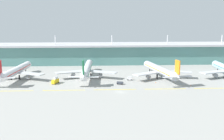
# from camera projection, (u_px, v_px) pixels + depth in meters

# --- Properties ---
(ground_plane) EXTENTS (600.00, 600.00, 0.00)m
(ground_plane) POSITION_uv_depth(u_px,v_px,m) (120.00, 92.00, 181.65)
(ground_plane) COLOR gray
(terminal_building) EXTENTS (288.00, 34.00, 29.09)m
(terminal_building) POSITION_uv_depth(u_px,v_px,m) (112.00, 53.00, 287.66)
(terminal_building) COLOR slate
(terminal_building) RESTS_ON ground
(airliner_nearest) EXTENTS (48.57, 64.49, 18.90)m
(airliner_nearest) POSITION_uv_depth(u_px,v_px,m) (16.00, 71.00, 217.26)
(airliner_nearest) COLOR white
(airliner_nearest) RESTS_ON ground
(airliner_near_middle) EXTENTS (48.77, 70.35, 18.90)m
(airliner_near_middle) POSITION_uv_depth(u_px,v_px,m) (87.00, 70.00, 222.47)
(airliner_near_middle) COLOR silver
(airliner_near_middle) RESTS_ON ground
(airliner_far_middle) EXTENTS (47.89, 65.65, 18.90)m
(airliner_far_middle) POSITION_uv_depth(u_px,v_px,m) (160.00, 70.00, 219.78)
(airliner_far_middle) COLOR #ADB2BC
(airliner_far_middle) RESTS_ON ground
(taxiway_stripe_west) EXTENTS (28.00, 0.70, 0.04)m
(taxiway_stripe_west) POSITION_uv_depth(u_px,v_px,m) (12.00, 91.00, 184.40)
(taxiway_stripe_west) COLOR yellow
(taxiway_stripe_west) RESTS_ON ground
(taxiway_stripe_mid_west) EXTENTS (28.00, 0.70, 0.04)m
(taxiway_stripe_mid_west) POSITION_uv_depth(u_px,v_px,m) (64.00, 90.00, 186.10)
(taxiway_stripe_mid_west) COLOR yellow
(taxiway_stripe_mid_west) RESTS_ON ground
(taxiway_stripe_centre) EXTENTS (28.00, 0.70, 0.04)m
(taxiway_stripe_centre) POSITION_uv_depth(u_px,v_px,m) (115.00, 90.00, 187.79)
(taxiway_stripe_centre) COLOR yellow
(taxiway_stripe_centre) RESTS_ON ground
(taxiway_stripe_mid_east) EXTENTS (28.00, 0.70, 0.04)m
(taxiway_stripe_mid_east) POSITION_uv_depth(u_px,v_px,m) (165.00, 89.00, 189.48)
(taxiway_stripe_mid_east) COLOR yellow
(taxiway_stripe_mid_east) RESTS_ON ground
(taxiway_stripe_east) EXTENTS (28.00, 0.70, 0.04)m
(taxiway_stripe_east) POSITION_uv_depth(u_px,v_px,m) (214.00, 88.00, 191.18)
(taxiway_stripe_east) COLOR yellow
(taxiway_stripe_east) RESTS_ON ground
(fuel_truck) EXTENTS (4.94, 7.65, 4.95)m
(fuel_truck) POSITION_uv_depth(u_px,v_px,m) (55.00, 81.00, 203.86)
(fuel_truck) COLOR gold
(fuel_truck) RESTS_ON ground
(pushback_tug) EXTENTS (4.96, 3.78, 1.85)m
(pushback_tug) POSITION_uv_depth(u_px,v_px,m) (120.00, 83.00, 201.96)
(pushback_tug) COLOR #333842
(pushback_tug) RESTS_ON ground
(baggage_cart) EXTENTS (3.85, 2.50, 2.48)m
(baggage_cart) POSITION_uv_depth(u_px,v_px,m) (130.00, 79.00, 214.48)
(baggage_cart) COLOR silver
(baggage_cart) RESTS_ON ground
(safety_cone_left_wingtip) EXTENTS (0.56, 0.56, 0.70)m
(safety_cone_left_wingtip) POSITION_uv_depth(u_px,v_px,m) (156.00, 82.00, 206.32)
(safety_cone_left_wingtip) COLOR orange
(safety_cone_left_wingtip) RESTS_ON ground
(safety_cone_nose_front) EXTENTS (0.56, 0.56, 0.70)m
(safety_cone_nose_front) POSITION_uv_depth(u_px,v_px,m) (191.00, 85.00, 197.57)
(safety_cone_nose_front) COLOR orange
(safety_cone_nose_front) RESTS_ON ground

